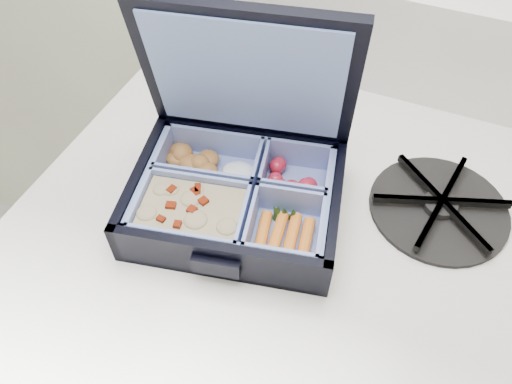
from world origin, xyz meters
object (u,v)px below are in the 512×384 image
at_px(stove, 281,366).
at_px(burner_grate, 441,204).
at_px(bento_box, 236,197).
at_px(fork, 299,132).

height_order(stove, burner_grate, burner_grate).
xyz_separation_m(bento_box, burner_grate, (0.22, 0.09, -0.02)).
xyz_separation_m(stove, fork, (-0.04, 0.13, 0.47)).
bearing_deg(fork, stove, -57.57).
xyz_separation_m(burner_grate, fork, (-0.19, 0.06, -0.01)).
height_order(bento_box, fork, bento_box).
xyz_separation_m(stove, burner_grate, (0.15, 0.07, 0.48)).
bearing_deg(fork, burner_grate, -2.96).
bearing_deg(fork, bento_box, -84.78).
relative_size(bento_box, burner_grate, 1.43).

